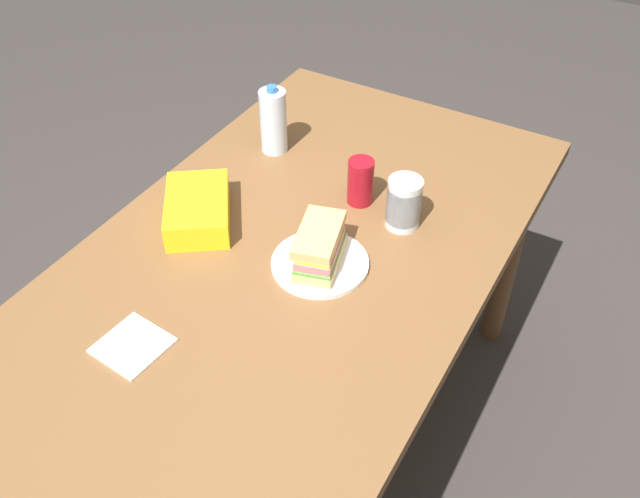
# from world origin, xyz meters

# --- Properties ---
(ground_plane) EXTENTS (8.00, 8.00, 0.00)m
(ground_plane) POSITION_xyz_m (0.00, 0.00, 0.00)
(ground_plane) COLOR #383330
(dining_table) EXTENTS (1.70, 0.90, 0.78)m
(dining_table) POSITION_xyz_m (0.00, 0.00, 0.68)
(dining_table) COLOR brown
(dining_table) RESTS_ON ground_plane
(paper_plate) EXTENTS (0.22, 0.22, 0.01)m
(paper_plate) POSITION_xyz_m (0.05, -0.08, 0.78)
(paper_plate) COLOR white
(paper_plate) RESTS_ON dining_table
(sandwich) EXTENTS (0.20, 0.14, 0.08)m
(sandwich) POSITION_xyz_m (0.06, -0.08, 0.83)
(sandwich) COLOR #DBB26B
(sandwich) RESTS_ON paper_plate
(soda_can_red) EXTENTS (0.07, 0.07, 0.12)m
(soda_can_red) POSITION_xyz_m (0.31, -0.05, 0.84)
(soda_can_red) COLOR maroon
(soda_can_red) RESTS_ON dining_table
(chip_bag) EXTENTS (0.27, 0.26, 0.07)m
(chip_bag) POSITION_xyz_m (0.04, 0.25, 0.81)
(chip_bag) COLOR yellow
(chip_bag) RESTS_ON dining_table
(water_bottle_tall) EXTENTS (0.07, 0.07, 0.20)m
(water_bottle_tall) POSITION_xyz_m (0.40, 0.26, 0.87)
(water_bottle_tall) COLOR silver
(water_bottle_tall) RESTS_ON dining_table
(plastic_cup_stack) EXTENTS (0.08, 0.08, 0.13)m
(plastic_cup_stack) POSITION_xyz_m (0.28, -0.18, 0.84)
(plastic_cup_stack) COLOR silver
(plastic_cup_stack) RESTS_ON dining_table
(paper_napkin) EXTENTS (0.14, 0.14, 0.01)m
(paper_napkin) POSITION_xyz_m (-0.35, 0.13, 0.78)
(paper_napkin) COLOR white
(paper_napkin) RESTS_ON dining_table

